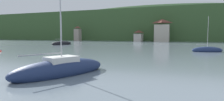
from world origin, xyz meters
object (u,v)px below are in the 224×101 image
object	(u,v)px
sailboat_far_5	(62,44)
mooring_buoy_near	(0,52)
shore_building_west	(78,34)
sailboat_near_3	(62,69)
shore_building_central	(162,31)
shore_building_westcentral	(139,36)
sailboat_far_7	(207,50)

from	to	relation	value
sailboat_far_5	mooring_buoy_near	size ratio (longest dim) A/B	17.87
sailboat_far_5	shore_building_west	bearing A→B (deg)	37.03
sailboat_near_3	mooring_buoy_near	size ratio (longest dim) A/B	15.57
shore_building_west	shore_building_central	world-z (taller)	shore_building_central
shore_building_central	shore_building_westcentral	bearing A→B (deg)	178.70
shore_building_west	shore_building_central	bearing A→B (deg)	1.29
sailboat_near_3	mooring_buoy_near	xyz separation A→B (m)	(-23.95, 13.69, -0.46)
shore_building_west	sailboat_far_7	distance (m)	79.76
sailboat_far_5	mooring_buoy_near	xyz separation A→B (m)	(4.53, -26.51, -0.39)
shore_building_westcentral	mooring_buoy_near	xyz separation A→B (m)	(-12.33, -67.72, -2.76)
shore_building_central	mooring_buoy_near	bearing A→B (deg)	-109.47
sailboat_far_5	sailboat_far_7	bearing A→B (deg)	-93.43
mooring_buoy_near	sailboat_far_5	bearing A→B (deg)	99.69
shore_building_westcentral	sailboat_near_3	bearing A→B (deg)	-81.88
sailboat_far_7	mooring_buoy_near	distance (m)	40.24
sailboat_far_5	sailboat_far_7	world-z (taller)	sailboat_far_5
shore_building_central	sailboat_far_7	xyz separation A→B (m)	(13.89, -53.49, -4.95)
sailboat_near_3	sailboat_far_7	bearing A→B (deg)	-4.06
sailboat_far_7	shore_building_west	bearing A→B (deg)	119.51
shore_building_westcentral	mooring_buoy_near	distance (m)	68.89
shore_building_west	mooring_buoy_near	distance (m)	70.15
shore_building_west	sailboat_near_3	xyz separation A→B (m)	(46.19, -80.11, -3.51)
shore_building_central	sailboat_near_3	xyz separation A→B (m)	(0.09, -81.15, -4.81)
shore_building_central	sailboat_far_7	size ratio (longest dim) A/B	1.51
sailboat_near_3	sailboat_far_5	world-z (taller)	sailboat_far_5
sailboat_near_3	sailboat_far_7	distance (m)	30.90
shore_building_west	mooring_buoy_near	size ratio (longest dim) A/B	14.03
shore_building_central	sailboat_near_3	bearing A→B (deg)	-89.93
shore_building_westcentral	sailboat_far_7	xyz separation A→B (m)	(25.41, -53.75, -2.45)
sailboat_far_5	shore_building_westcentral	bearing A→B (deg)	-9.15
sailboat_far_7	shore_building_central	bearing A→B (deg)	85.23
sailboat_near_3	shore_building_central	bearing A→B (deg)	22.52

